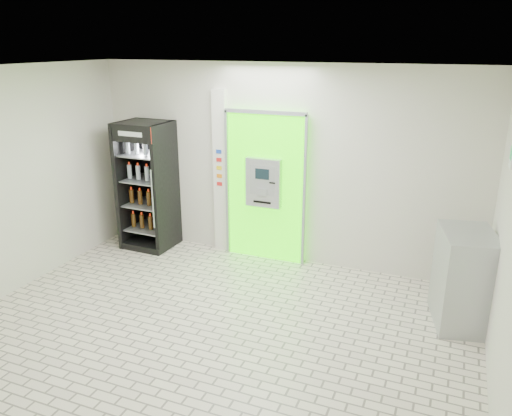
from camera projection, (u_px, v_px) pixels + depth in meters
The scene contains 7 objects.
ground at pixel (207, 337), 5.80m from camera, with size 6.00×6.00×0.00m, color beige.
room_shell at pixel (201, 185), 5.22m from camera, with size 6.00×6.00×6.00m.
atm_assembly at pixel (266, 186), 7.63m from camera, with size 1.30×0.24×2.33m.
pillar at pixel (221, 173), 7.89m from camera, with size 0.22×0.11×2.60m.
beverage_cooler at pixel (148, 188), 8.15m from camera, with size 0.80×0.75×2.08m.
steel_cabinet at pixel (464, 278), 5.95m from camera, with size 0.77×0.98×1.17m.
exit_sign at pixel (512, 156), 5.30m from camera, with size 0.02×0.22×0.26m.
Camera 1 is at (2.42, -4.44, 3.27)m, focal length 35.00 mm.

